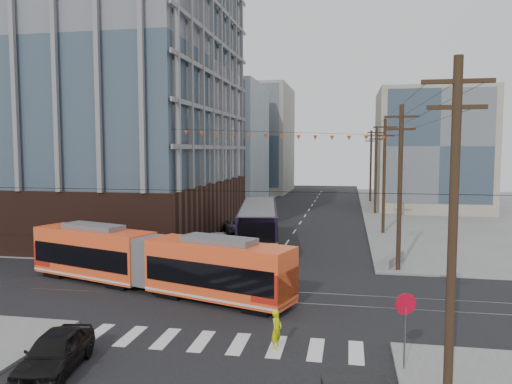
% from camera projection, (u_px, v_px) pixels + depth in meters
% --- Properties ---
extents(ground, '(160.00, 160.00, 0.00)m').
position_uv_depth(ground, '(236.00, 319.00, 23.82)').
color(ground, slate).
extents(office_building, '(30.00, 25.00, 28.60)m').
position_uv_depth(office_building, '(70.00, 86.00, 49.16)').
color(office_building, '#381E16').
rests_on(office_building, ground).
extents(bg_bldg_nw_near, '(18.00, 16.00, 18.00)m').
position_uv_depth(bg_bldg_nw_near, '(203.00, 144.00, 77.10)').
color(bg_bldg_nw_near, '#8C99A5').
rests_on(bg_bldg_nw_near, ground).
extents(bg_bldg_ne_near, '(14.00, 14.00, 16.00)m').
position_uv_depth(bg_bldg_ne_near, '(431.00, 150.00, 67.24)').
color(bg_bldg_ne_near, gray).
rests_on(bg_bldg_ne_near, ground).
extents(bg_bldg_nw_far, '(16.00, 18.00, 20.00)m').
position_uv_depth(bg_bldg_nw_far, '(248.00, 140.00, 96.06)').
color(bg_bldg_nw_far, gray).
rests_on(bg_bldg_nw_far, ground).
extents(bg_bldg_ne_far, '(16.00, 16.00, 14.00)m').
position_uv_depth(bg_bldg_ne_far, '(424.00, 156.00, 86.55)').
color(bg_bldg_ne_far, '#8C99A5').
rests_on(bg_bldg_ne_far, ground).
extents(utility_pole_near, '(0.30, 0.30, 11.00)m').
position_uv_depth(utility_pole_near, '(453.00, 230.00, 15.92)').
color(utility_pole_near, black).
rests_on(utility_pole_near, ground).
extents(utility_pole_far, '(0.30, 0.30, 11.00)m').
position_uv_depth(utility_pole_far, '(371.00, 167.00, 76.66)').
color(utility_pole_far, black).
rests_on(utility_pole_far, ground).
extents(streetcar, '(17.30, 7.89, 3.36)m').
position_uv_depth(streetcar, '(151.00, 261.00, 28.63)').
color(streetcar, '#FD5222').
rests_on(streetcar, ground).
extents(city_bus, '(4.98, 13.67, 3.79)m').
position_uv_depth(city_bus, '(258.00, 227.00, 39.74)').
color(city_bus, black).
rests_on(city_bus, ground).
extents(black_sedan, '(2.39, 4.55, 1.48)m').
position_uv_depth(black_sedan, '(55.00, 352.00, 18.10)').
color(black_sedan, black).
rests_on(black_sedan, ground).
extents(parked_car_silver, '(2.73, 4.47, 1.39)m').
position_uv_depth(parked_car_silver, '(206.00, 241.00, 40.36)').
color(parked_car_silver, silver).
rests_on(parked_car_silver, ground).
extents(parked_car_white, '(2.73, 4.90, 1.34)m').
position_uv_depth(parked_car_white, '(218.00, 240.00, 40.96)').
color(parked_car_white, silver).
rests_on(parked_car_white, ground).
extents(parked_car_grey, '(3.81, 5.37, 1.36)m').
position_uv_depth(parked_car_grey, '(236.00, 225.00, 48.94)').
color(parked_car_grey, slate).
rests_on(parked_car_grey, ground).
extents(pedestrian, '(0.55, 0.68, 1.62)m').
position_uv_depth(pedestrian, '(277.00, 330.00, 20.17)').
color(pedestrian, '#D9DD09').
rests_on(pedestrian, ground).
extents(stop_sign, '(1.10, 1.10, 2.76)m').
position_uv_depth(stop_sign, '(405.00, 335.00, 18.01)').
color(stop_sign, red).
rests_on(stop_sign, ground).
extents(jersey_barrier, '(2.16, 3.90, 0.77)m').
position_uv_depth(jersey_barrier, '(393.00, 261.00, 34.66)').
color(jersey_barrier, slate).
rests_on(jersey_barrier, ground).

